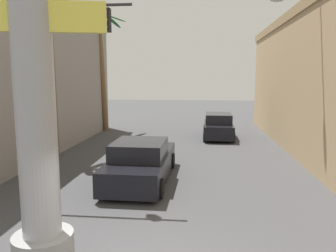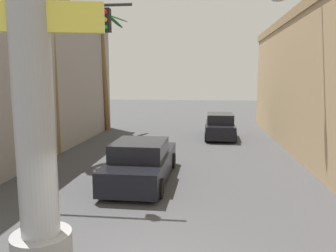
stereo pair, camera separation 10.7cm
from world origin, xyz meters
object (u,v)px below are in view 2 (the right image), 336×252
Objects in this scene: neon_sign_pole at (31,55)px; car_lead at (142,162)px; car_far at (220,126)px; palm_tree_far_left at (104,60)px; palm_tree_mid_left at (51,47)px; traffic_light_mast at (20,62)px; palm_tree_far_right at (285,80)px; street_lamp at (327,65)px.

neon_sign_pole reaches higher than car_lead.
car_far is 0.53× the size of palm_tree_far_left.
palm_tree_mid_left is (-8.48, -5.60, 4.58)m from car_far.
neon_sign_pole is at bearing -76.99° from palm_tree_far_left.
traffic_light_mast is 0.97× the size of palm_tree_far_right.
car_lead is 10.02m from car_far.
palm_tree_far_right is (1.01, 11.04, -0.61)m from street_lamp.
neon_sign_pole is at bearing -105.38° from car_far.
palm_tree_far_right is 16.09m from palm_tree_mid_left.
palm_tree_far_left is (-11.88, 9.49, 0.79)m from street_lamp.
palm_tree_mid_left is at bearing -146.56° from car_far.
palm_tree_far_left is at bearing 141.38° from street_lamp.
street_lamp is at bearing -38.62° from palm_tree_far_left.
traffic_light_mast is 1.38× the size of car_far.
neon_sign_pole is 16.19m from car_far.
car_lead is 0.82× the size of palm_tree_far_right.
car_lead is at bearing 25.21° from traffic_light_mast.
street_lamp is 8.10m from car_lead.
palm_tree_far_right is (11.57, 14.59, -0.59)m from traffic_light_mast.
street_lamp reaches higher than car_lead.
palm_tree_far_left is at bearing 113.24° from car_lead.
car_far is at bearing 74.62° from neon_sign_pole.
palm_tree_far_right is at bearing 84.76° from street_lamp.
palm_tree_mid_left is at bearing -145.61° from palm_tree_far_right.
car_lead and car_far have the same top height.
palm_tree_far_left is (-4.88, 11.36, 4.40)m from car_lead.
street_lamp is 11.10m from palm_tree_far_right.
palm_tree_far_right is 0.68× the size of palm_tree_mid_left.
car_far is at bearing 116.12° from street_lamp.
neon_sign_pole is 1.83× the size of car_lead.
palm_tree_mid_left is at bearing 170.72° from street_lamp.
palm_tree_mid_left reaches higher than car_lead.
neon_sign_pole reaches higher than street_lamp.
palm_tree_far_right is at bearing 58.18° from car_lead.
street_lamp is at bearing 18.58° from traffic_light_mast.
street_lamp is 1.60× the size of car_far.
palm_tree_far_right is (8.93, 18.69, -0.51)m from neon_sign_pole.
street_lamp is at bearing 44.03° from neon_sign_pole.
car_far is 6.56m from palm_tree_far_right.
traffic_light_mast is at bearing 122.82° from neon_sign_pole.
car_lead is (0.92, 5.78, -3.51)m from neon_sign_pole.
traffic_light_mast is at bearing -84.24° from palm_tree_far_left.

